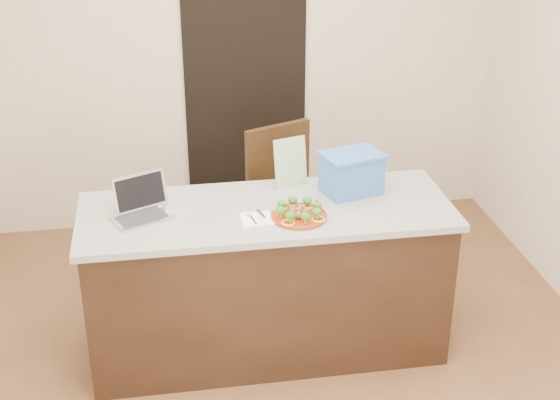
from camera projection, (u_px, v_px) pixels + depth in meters
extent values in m
plane|color=brown|center=(274.00, 371.00, 4.46)|extent=(4.00, 4.00, 0.00)
plane|color=beige|center=(231.00, 50.00, 5.66)|extent=(4.00, 0.00, 4.00)
cube|color=black|center=(246.00, 97.00, 5.80)|extent=(0.90, 0.02, 2.00)
cube|color=black|center=(267.00, 283.00, 4.49)|extent=(2.00, 0.70, 0.88)
cube|color=beige|center=(267.00, 212.00, 4.29)|extent=(2.06, 0.76, 0.04)
cylinder|color=maroon|center=(299.00, 216.00, 4.18)|extent=(0.30, 0.30, 0.02)
torus|color=maroon|center=(299.00, 215.00, 4.18)|extent=(0.30, 0.30, 0.01)
sphere|color=brown|center=(299.00, 211.00, 4.16)|extent=(0.04, 0.04, 0.04)
sphere|color=brown|center=(299.00, 208.00, 4.20)|extent=(0.04, 0.04, 0.04)
sphere|color=brown|center=(293.00, 209.00, 4.18)|extent=(0.04, 0.04, 0.04)
sphere|color=brown|center=(293.00, 213.00, 4.15)|extent=(0.04, 0.04, 0.04)
sphere|color=brown|center=(299.00, 214.00, 4.13)|extent=(0.04, 0.04, 0.04)
sphere|color=brown|center=(305.00, 213.00, 4.14)|extent=(0.04, 0.04, 0.04)
ellipsoid|color=#1F5115|center=(317.00, 205.00, 4.18)|extent=(0.05, 0.05, 0.04)
ellipsoid|color=#1F5115|center=(307.00, 200.00, 4.24)|extent=(0.05, 0.05, 0.04)
ellipsoid|color=#1F5115|center=(293.00, 200.00, 4.24)|extent=(0.05, 0.05, 0.04)
ellipsoid|color=#1F5115|center=(282.00, 204.00, 4.20)|extent=(0.05, 0.05, 0.04)
ellipsoid|color=#1F5115|center=(281.00, 211.00, 4.13)|extent=(0.05, 0.05, 0.04)
ellipsoid|color=#1F5115|center=(290.00, 216.00, 4.07)|extent=(0.05, 0.05, 0.04)
ellipsoid|color=#1F5115|center=(306.00, 216.00, 4.07)|extent=(0.05, 0.05, 0.04)
ellipsoid|color=#1F5115|center=(317.00, 212.00, 4.11)|extent=(0.05, 0.05, 0.04)
torus|color=yellow|center=(309.00, 206.00, 4.26)|extent=(0.07, 0.07, 0.01)
torus|color=yellow|center=(280.00, 209.00, 4.23)|extent=(0.07, 0.07, 0.01)
torus|color=yellow|center=(288.00, 223.00, 4.08)|extent=(0.07, 0.07, 0.01)
torus|color=yellow|center=(318.00, 219.00, 4.12)|extent=(0.07, 0.07, 0.01)
cube|color=white|center=(257.00, 219.00, 4.16)|extent=(0.17, 0.17, 0.01)
cube|color=silver|center=(253.00, 220.00, 4.14)|extent=(0.03, 0.11, 0.00)
cube|color=silver|center=(252.00, 215.00, 4.19)|extent=(0.03, 0.05, 0.00)
cube|color=silver|center=(263.00, 221.00, 4.12)|extent=(0.04, 0.09, 0.01)
cube|color=silver|center=(261.00, 213.00, 4.21)|extent=(0.04, 0.11, 0.00)
cylinder|color=silver|center=(316.00, 207.00, 4.24)|extent=(0.03, 0.03, 0.05)
cylinder|color=silver|center=(317.00, 203.00, 4.23)|extent=(0.02, 0.02, 0.01)
cylinder|color=red|center=(317.00, 201.00, 4.23)|extent=(0.02, 0.02, 0.01)
cylinder|color=red|center=(316.00, 208.00, 4.24)|extent=(0.03, 0.03, 0.02)
cube|color=#BABBBF|center=(142.00, 218.00, 4.17)|extent=(0.36, 0.32, 0.01)
cube|color=#BABBBF|center=(140.00, 191.00, 4.22)|extent=(0.30, 0.17, 0.20)
cube|color=black|center=(140.00, 192.00, 4.21)|extent=(0.27, 0.15, 0.17)
cube|color=#272629|center=(142.00, 217.00, 4.16)|extent=(0.29, 0.24, 0.00)
cube|color=silver|center=(290.00, 162.00, 4.51)|extent=(0.21, 0.10, 0.29)
cube|color=#3060AF|center=(351.00, 174.00, 4.43)|extent=(0.36, 0.30, 0.22)
cube|color=#3060AF|center=(352.00, 155.00, 4.38)|extent=(0.39, 0.32, 0.02)
cube|color=#382210|center=(283.00, 217.00, 5.10)|extent=(0.62, 0.62, 0.05)
cube|color=#382210|center=(278.00, 164.00, 5.16)|extent=(0.45, 0.22, 0.54)
cylinder|color=#382210|center=(257.00, 269.00, 5.00)|extent=(0.04, 0.04, 0.51)
cylinder|color=#382210|center=(319.00, 264.00, 5.06)|extent=(0.04, 0.04, 0.51)
cylinder|color=#382210|center=(249.00, 239.00, 5.36)|extent=(0.04, 0.04, 0.51)
cylinder|color=#382210|center=(307.00, 235.00, 5.42)|extent=(0.04, 0.04, 0.51)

